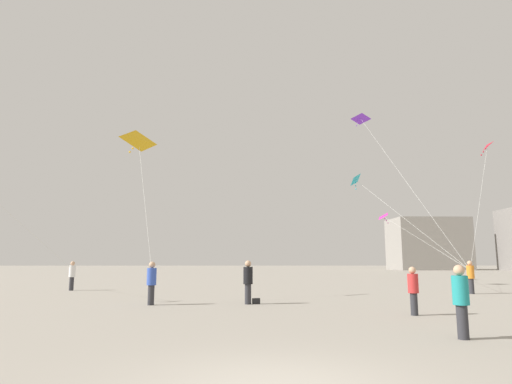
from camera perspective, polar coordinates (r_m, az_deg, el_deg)
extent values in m
cylinder|color=#2D2D33|center=(19.18, -1.05, -13.13)|extent=(0.27, 0.27, 0.84)
cylinder|color=black|center=(19.14, -1.04, -10.80)|extent=(0.40, 0.40, 0.73)
sphere|color=tan|center=(19.13, -1.04, -9.30)|extent=(0.27, 0.27, 0.27)
cylinder|color=#2D2D33|center=(11.90, 25.27, -15.04)|extent=(0.26, 0.26, 0.79)
cylinder|color=teal|center=(11.83, 25.03, -11.49)|extent=(0.38, 0.38, 0.69)
sphere|color=tan|center=(11.82, 24.88, -9.20)|extent=(0.26, 0.26, 0.26)
cylinder|color=#2D2D33|center=(16.27, 19.86, -13.56)|extent=(0.24, 0.24, 0.74)
cylinder|color=red|center=(16.23, 19.73, -11.12)|extent=(0.35, 0.35, 0.65)
sphere|color=tan|center=(16.21, 19.65, -9.55)|extent=(0.24, 0.24, 0.24)
cylinder|color=#2D2D33|center=(19.30, -13.49, -12.90)|extent=(0.27, 0.27, 0.82)
cylinder|color=#3351B7|center=(19.26, -13.41, -10.64)|extent=(0.39, 0.39, 0.71)
sphere|color=tan|center=(19.25, -13.35, -9.19)|extent=(0.27, 0.27, 0.27)
cylinder|color=#2D2D33|center=(27.71, 26.21, -10.93)|extent=(0.27, 0.27, 0.83)
cylinder|color=orange|center=(27.68, 26.10, -9.32)|extent=(0.40, 0.40, 0.73)
sphere|color=tan|center=(27.67, 26.03, -8.29)|extent=(0.27, 0.27, 0.27)
cylinder|color=#2D2D33|center=(29.96, -22.86, -10.94)|extent=(0.27, 0.27, 0.82)
cylinder|color=white|center=(29.94, -22.77, -9.48)|extent=(0.39, 0.39, 0.71)
sphere|color=tan|center=(29.93, -22.72, -8.55)|extent=(0.27, 0.27, 0.27)
cylinder|color=silver|center=(26.51, -30.07, -1.77)|extent=(3.87, 9.70, 6.55)
pyramid|color=purple|center=(39.87, 13.46, 9.24)|extent=(1.32, 0.71, 0.59)
sphere|color=purple|center=(39.73, 13.29, 8.94)|extent=(0.10, 0.10, 0.10)
sphere|color=purple|center=(39.61, 13.11, 8.67)|extent=(0.10, 0.10, 0.10)
sphere|color=purple|center=(39.49, 12.94, 8.40)|extent=(0.10, 0.10, 0.10)
cylinder|color=silver|center=(33.15, 18.63, 1.73)|extent=(2.68, 11.95, 12.76)
pyramid|color=#1EB2C6|center=(33.91, 12.75, 1.58)|extent=(1.09, 1.48, 0.70)
sphere|color=#1EB2C6|center=(34.01, 12.81, 1.16)|extent=(0.10, 0.10, 0.10)
sphere|color=#1EB2C6|center=(34.11, 12.83, 0.77)|extent=(0.10, 0.10, 0.10)
sphere|color=#1EB2C6|center=(34.22, 12.85, 0.39)|extent=(0.10, 0.10, 0.10)
cylinder|color=silver|center=(30.46, 18.72, -3.26)|extent=(4.41, 7.68, 6.56)
cone|color=red|center=(33.62, 27.87, 5.37)|extent=(1.06, 1.16, 0.73)
sphere|color=red|center=(33.54, 27.66, 5.01)|extent=(0.10, 0.10, 0.10)
sphere|color=red|center=(33.47, 27.45, 4.65)|extent=(0.10, 0.10, 0.10)
sphere|color=red|center=(33.40, 27.24, 4.30)|extent=(0.10, 0.10, 0.10)
cylinder|color=silver|center=(30.40, 27.07, -1.17)|extent=(3.71, 3.78, 8.22)
pyramid|color=yellow|center=(23.40, -14.97, 6.48)|extent=(1.50, 1.45, 0.93)
sphere|color=yellow|center=(23.33, -15.36, 5.97)|extent=(0.10, 0.10, 0.10)
sphere|color=yellow|center=(23.25, -15.72, 5.50)|extent=(0.10, 0.10, 0.10)
sphere|color=yellow|center=(23.18, -16.08, 5.02)|extent=(0.10, 0.10, 0.10)
cylinder|color=silver|center=(21.11, -14.28, -1.09)|extent=(1.61, 3.10, 6.61)
pyramid|color=#D12899|center=(43.12, 16.17, -3.03)|extent=(0.88, 1.41, 0.58)
sphere|color=#D12899|center=(43.14, 16.39, -3.33)|extent=(0.10, 0.10, 0.10)
sphere|color=#D12899|center=(43.15, 16.59, -3.60)|extent=(0.10, 0.10, 0.10)
sphere|color=#D12899|center=(43.16, 16.78, -3.88)|extent=(0.10, 0.10, 0.10)
cylinder|color=silver|center=(35.23, 20.03, -5.44)|extent=(0.28, 16.29, 4.66)
cube|color=gray|center=(93.68, 21.42, -6.32)|extent=(14.02, 9.75, 10.03)
cube|color=black|center=(19.31, 0.02, -14.00)|extent=(0.35, 0.26, 0.24)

